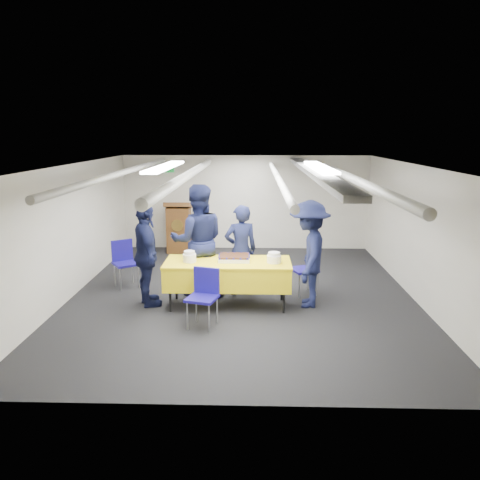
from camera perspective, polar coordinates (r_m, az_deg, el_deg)
name	(u,v)px	position (r m, az deg, el deg)	size (l,w,h in m)	color
ground	(242,295)	(8.43, 0.24, -6.66)	(7.00, 7.00, 0.00)	black
room_shell	(248,191)	(8.41, 0.96, 5.99)	(6.00, 7.00, 2.30)	silver
serving_table	(228,274)	(7.74, -1.50, -4.12)	(2.07, 0.85, 0.77)	black
sheet_cake	(234,258)	(7.73, -0.72, -2.17)	(0.53, 0.41, 0.09)	white
plate_stack_left	(190,257)	(7.67, -6.17, -2.05)	(0.22, 0.22, 0.18)	white
plate_stack_right	(274,258)	(7.61, 4.18, -2.18)	(0.24, 0.24, 0.17)	white
podium	(179,227)	(11.35, -7.46, 1.57)	(0.62, 0.53, 1.25)	brown
chair_near	(204,291)	(7.01, -4.39, -6.24)	(0.52, 0.52, 0.87)	gray
chair_right	(308,265)	(8.43, 8.34, -3.02)	(0.54, 0.54, 0.87)	gray
chair_left	(124,258)	(9.03, -13.93, -2.20)	(0.58, 0.58, 0.87)	gray
sailor_a	(241,250)	(8.26, 0.10, -1.23)	(0.59, 0.39, 1.62)	black
sailor_b	(198,241)	(8.18, -5.16, -0.11)	(0.96, 0.75, 1.98)	black
sailor_c	(147,255)	(7.85, -11.33, -1.82)	(1.01, 0.42, 1.73)	black
sailor_d	(309,254)	(7.76, 8.39, -1.70)	(1.15, 0.66, 1.77)	black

